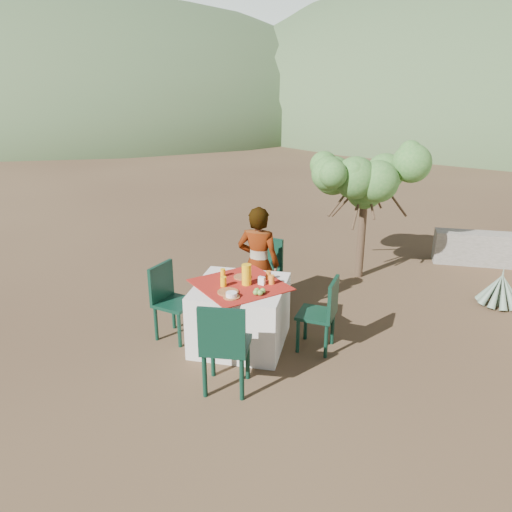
{
  "coord_description": "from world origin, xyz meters",
  "views": [
    {
      "loc": [
        1.07,
        -5.14,
        3.01
      ],
      "look_at": [
        -0.15,
        0.35,
        0.97
      ],
      "focal_mm": 35.0,
      "sensor_mm": 36.0,
      "label": 1
    }
  ],
  "objects": [
    {
      "name": "ground",
      "position": [
        0.0,
        0.0,
        0.0
      ],
      "size": [
        160.0,
        160.0,
        0.0
      ],
      "primitive_type": "plane",
      "color": "#39271A",
      "rests_on": "ground"
    },
    {
      "name": "table",
      "position": [
        -0.25,
        -0.05,
        0.38
      ],
      "size": [
        1.3,
        1.3,
        0.76
      ],
      "color": "white",
      "rests_on": "ground"
    },
    {
      "name": "chair_far",
      "position": [
        -0.19,
        1.06,
        0.53
      ],
      "size": [
        0.54,
        0.54,
        0.95
      ],
      "rotation": [
        0.0,
        0.0,
        -0.28
      ],
      "color": "black",
      "rests_on": "ground"
    },
    {
      "name": "chair_near",
      "position": [
        -0.16,
        -1.04,
        0.55
      ],
      "size": [
        0.49,
        0.49,
        0.99
      ],
      "rotation": [
        0.0,
        0.0,
        3.22
      ],
      "color": "black",
      "rests_on": "ground"
    },
    {
      "name": "chair_left",
      "position": [
        -1.12,
        -0.06,
        0.51
      ],
      "size": [
        0.52,
        0.52,
        0.92
      ],
      "rotation": [
        0.0,
        0.0,
        1.3
      ],
      "color": "black",
      "rests_on": "ground"
    },
    {
      "name": "chair_right",
      "position": [
        0.71,
        0.01,
        0.49
      ],
      "size": [
        0.46,
        0.46,
        0.88
      ],
      "rotation": [
        0.0,
        0.0,
        4.57
      ],
      "color": "black",
      "rests_on": "ground"
    },
    {
      "name": "person",
      "position": [
        -0.19,
        0.66,
        0.75
      ],
      "size": [
        0.58,
        0.4,
        1.5
      ],
      "primitive_type": "imported",
      "rotation": [
        0.0,
        0.0,
        3.06
      ],
      "color": "#8C6651",
      "rests_on": "ground"
    },
    {
      "name": "shrub_tree",
      "position": [
        1.13,
        2.46,
        1.47
      ],
      "size": [
        1.58,
        1.55,
        1.86
      ],
      "color": "#4C3926",
      "rests_on": "ground"
    },
    {
      "name": "agave",
      "position": [
        3.01,
        1.76,
        0.22
      ],
      "size": [
        0.6,
        0.61,
        0.64
      ],
      "rotation": [
        0.0,
        0.0,
        0.37
      ],
      "color": "slate",
      "rests_on": "ground"
    },
    {
      "name": "hill_near_left",
      "position": [
        -18.0,
        30.0,
        0.0
      ],
      "size": [
        40.0,
        40.0,
        16.0
      ],
      "primitive_type": "ellipsoid",
      "color": "#395831",
      "rests_on": "ground"
    },
    {
      "name": "hill_far_center",
      "position": [
        -4.0,
        52.0,
        0.0
      ],
      "size": [
        60.0,
        60.0,
        24.0
      ],
      "primitive_type": "ellipsoid",
      "color": "gray",
      "rests_on": "ground"
    },
    {
      "name": "plate_far",
      "position": [
        -0.27,
        0.15,
        0.77
      ],
      "size": [
        0.21,
        0.21,
        0.01
      ],
      "primitive_type": "cylinder",
      "color": "brown",
      "rests_on": "table"
    },
    {
      "name": "plate_near",
      "position": [
        -0.32,
        -0.31,
        0.77
      ],
      "size": [
        0.24,
        0.24,
        0.01
      ],
      "primitive_type": "cylinder",
      "color": "brown",
      "rests_on": "table"
    },
    {
      "name": "glass_far",
      "position": [
        -0.5,
        0.13,
        0.81
      ],
      "size": [
        0.06,
        0.06,
        0.1
      ],
      "primitive_type": "cylinder",
      "color": "yellow",
      "rests_on": "table"
    },
    {
      "name": "glass_near",
      "position": [
        -0.42,
        -0.15,
        0.82
      ],
      "size": [
        0.07,
        0.07,
        0.11
      ],
      "primitive_type": "cylinder",
      "color": "yellow",
      "rests_on": "table"
    },
    {
      "name": "juice_pitcher",
      "position": [
        -0.17,
        -0.04,
        0.88
      ],
      "size": [
        0.11,
        0.11,
        0.24
      ],
      "primitive_type": "cylinder",
      "color": "yellow",
      "rests_on": "table"
    },
    {
      "name": "bowl_plate",
      "position": [
        -0.25,
        -0.42,
        0.77
      ],
      "size": [
        0.18,
        0.18,
        0.01
      ],
      "primitive_type": "cylinder",
      "color": "brown",
      "rests_on": "table"
    },
    {
      "name": "white_bowl",
      "position": [
        -0.25,
        -0.42,
        0.8
      ],
      "size": [
        0.12,
        0.12,
        0.05
      ],
      "primitive_type": "cylinder",
      "color": "white",
      "rests_on": "bowl_plate"
    },
    {
      "name": "jar_left",
      "position": [
        0.11,
        0.04,
        0.81
      ],
      "size": [
        0.07,
        0.07,
        0.11
      ],
      "primitive_type": "cylinder",
      "color": "orange",
      "rests_on": "table"
    },
    {
      "name": "jar_right",
      "position": [
        0.04,
        0.18,
        0.81
      ],
      "size": [
        0.06,
        0.06,
        0.1
      ],
      "primitive_type": "cylinder",
      "color": "orange",
      "rests_on": "table"
    },
    {
      "name": "napkin_holder",
      "position": [
        -0.0,
        -0.01,
        0.81
      ],
      "size": [
        0.08,
        0.06,
        0.1
      ],
      "primitive_type": "cube",
      "rotation": [
        0.0,
        0.0,
        -0.31
      ],
      "color": "white",
      "rests_on": "table"
    },
    {
      "name": "fruit_cluster",
      "position": [
        0.02,
        -0.28,
        0.79
      ],
      "size": [
        0.13,
        0.12,
        0.06
      ],
      "color": "#669F3A",
      "rests_on": "table"
    }
  ]
}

